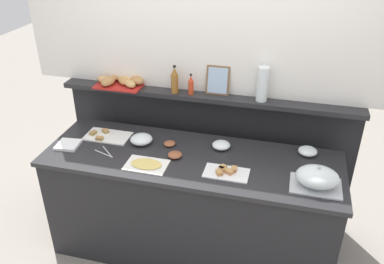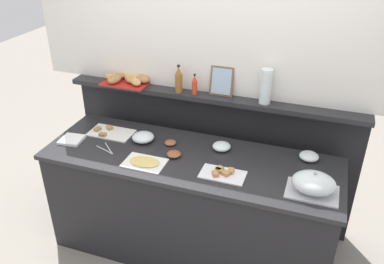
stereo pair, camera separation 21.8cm
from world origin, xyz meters
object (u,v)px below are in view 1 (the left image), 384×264
glass_bowl_large (221,145)px  condiment_bowl_red (169,144)px  serving_cloche (317,178)px  water_carafe (263,84)px  glass_bowl_small (141,140)px  hot_sauce_bottle (191,85)px  sandwich_platter_rear (226,172)px  sandwich_platter_front (106,136)px  serving_tongs (106,153)px  napkin_stack (68,145)px  vinegar_bottle_amber (175,81)px  glass_bowl_medium (308,151)px  condiment_bowl_teal (175,155)px  cold_cuts_platter (146,165)px  bread_basket (120,81)px  framed_picture (218,80)px

glass_bowl_large → condiment_bowl_red: size_ratio=1.54×
serving_cloche → water_carafe: water_carafe is taller
glass_bowl_small → hot_sauce_bottle: (0.32, 0.36, 0.35)m
sandwich_platter_rear → sandwich_platter_front: bearing=165.6°
sandwich_platter_front → serving_tongs: (0.11, -0.24, -0.00)m
napkin_stack → vinegar_bottle_amber: size_ratio=0.72×
sandwich_platter_rear → serving_cloche: (0.61, -0.00, 0.06)m
condiment_bowl_red → glass_bowl_medium: bearing=7.5°
sandwich_platter_rear → condiment_bowl_red: sandwich_platter_rear is taller
condiment_bowl_teal → napkin_stack: (-0.86, -0.06, -0.01)m
hot_sauce_bottle → cold_cuts_platter: bearing=-104.1°
vinegar_bottle_amber → glass_bowl_small: bearing=-117.0°
serving_cloche → glass_bowl_medium: size_ratio=2.37×
napkin_stack → bread_basket: bread_basket is taller
glass_bowl_large → glass_bowl_medium: size_ratio=0.99×
glass_bowl_medium → vinegar_bottle_amber: vinegar_bottle_amber is taller
glass_bowl_large → vinegar_bottle_amber: 0.65m
cold_cuts_platter → glass_bowl_small: 0.33m
hot_sauce_bottle → condiment_bowl_teal: bearing=-89.7°
bread_basket → cold_cuts_platter: bearing=-55.2°
serving_cloche → glass_bowl_small: serving_cloche is taller
glass_bowl_small → glass_bowl_medium: bearing=7.1°
bread_basket → serving_cloche: bearing=-20.7°
serving_tongs → cold_cuts_platter: bearing=-12.2°
condiment_bowl_red → hot_sauce_bottle: hot_sauce_bottle is taller
glass_bowl_large → vinegar_bottle_amber: bearing=149.3°
cold_cuts_platter → serving_tongs: size_ratio=1.72×
glass_bowl_large → hot_sauce_bottle: size_ratio=0.81×
sandwich_platter_rear → sandwich_platter_front: size_ratio=0.87×
serving_cloche → vinegar_bottle_amber: bearing=152.8°
cold_cuts_platter → glass_bowl_medium: 1.22m
sandwich_platter_front → bread_basket: (0.00, 0.36, 0.34)m
glass_bowl_large → glass_bowl_small: 0.64m
glass_bowl_medium → napkin_stack: bearing=-169.2°
hot_sauce_bottle → water_carafe: water_carafe is taller
glass_bowl_small → serving_tongs: (-0.21, -0.22, -0.03)m
glass_bowl_large → napkin_stack: size_ratio=0.84×
bread_basket → vinegar_bottle_amber: bearing=-3.2°
serving_cloche → hot_sauce_bottle: 1.23m
glass_bowl_large → framed_picture: (-0.11, 0.33, 0.40)m
sandwich_platter_front → bread_basket: bread_basket is taller
cold_cuts_platter → serving_cloche: size_ratio=0.90×
cold_cuts_platter → hot_sauce_bottle: (0.16, 0.65, 0.38)m
serving_cloche → glass_bowl_large: bearing=155.1°
condiment_bowl_teal → water_carafe: (0.57, 0.51, 0.43)m
condiment_bowl_teal → bread_basket: 0.88m
glass_bowl_medium → hot_sauce_bottle: bearing=168.6°
cold_cuts_platter → napkin_stack: bearing=171.3°
bread_basket → condiment_bowl_teal: bearing=-38.7°
vinegar_bottle_amber → water_carafe: (0.71, 0.03, 0.03)m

